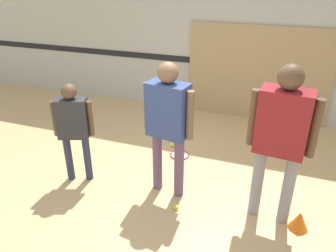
# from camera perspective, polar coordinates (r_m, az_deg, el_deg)

# --- Properties ---
(ground_plane) EXTENTS (16.00, 16.00, 0.00)m
(ground_plane) POSITION_cam_1_polar(r_m,az_deg,el_deg) (4.53, -1.98, -10.20)
(ground_plane) COLOR tan
(wall_back) EXTENTS (16.00, 0.07, 3.20)m
(wall_back) POSITION_cam_1_polar(r_m,az_deg,el_deg) (6.38, 7.20, 16.13)
(wall_back) COLOR beige
(wall_back) RESTS_ON ground_plane
(wall_panel) EXTENTS (2.60, 0.05, 1.76)m
(wall_panel) POSITION_cam_1_polar(r_m,az_deg,el_deg) (6.36, 15.29, 8.73)
(wall_panel) COLOR tan
(wall_panel) RESTS_ON ground_plane
(person_instructor) EXTENTS (0.65, 0.35, 1.74)m
(person_instructor) POSITION_cam_1_polar(r_m,az_deg,el_deg) (3.87, 0.00, 1.58)
(person_instructor) COLOR #6B4C70
(person_instructor) RESTS_ON ground_plane
(person_student_left) EXTENTS (0.50, 0.34, 1.39)m
(person_student_left) POSITION_cam_1_polar(r_m,az_deg,el_deg) (4.39, -16.19, 0.48)
(person_student_left) COLOR #2D334C
(person_student_left) RESTS_ON ground_plane
(person_student_right) EXTENTS (0.70, 0.34, 1.85)m
(person_student_right) POSITION_cam_1_polar(r_m,az_deg,el_deg) (3.60, 19.19, -0.74)
(person_student_right) COLOR gray
(person_student_right) RESTS_ON ground_plane
(racket_spare_on_floor) EXTENTS (0.39, 0.57, 0.03)m
(racket_spare_on_floor) POSITION_cam_1_polar(r_m,az_deg,el_deg) (5.15, 2.04, -5.17)
(racket_spare_on_floor) COLOR red
(racket_spare_on_floor) RESTS_ON ground_plane
(tennis_ball_near_instructor) EXTENTS (0.07, 0.07, 0.07)m
(tennis_ball_near_instructor) POSITION_cam_1_polar(r_m,az_deg,el_deg) (4.11, 1.39, -13.97)
(tennis_ball_near_instructor) COLOR #CCE038
(tennis_ball_near_instructor) RESTS_ON ground_plane
(tennis_ball_by_spare_racket) EXTENTS (0.07, 0.07, 0.07)m
(tennis_ball_by_spare_racket) POSITION_cam_1_polar(r_m,az_deg,el_deg) (5.18, 2.05, -4.66)
(tennis_ball_by_spare_racket) COLOR #CCE038
(tennis_ball_by_spare_racket) RESTS_ON ground_plane
(tennis_ball_stray_left) EXTENTS (0.07, 0.07, 0.07)m
(tennis_ball_stray_left) POSITION_cam_1_polar(r_m,az_deg,el_deg) (5.38, 0.81, -3.35)
(tennis_ball_stray_left) COLOR #CCE038
(tennis_ball_stray_left) RESTS_ON ground_plane
(training_cone) EXTENTS (0.22, 0.22, 0.23)m
(training_cone) POSITION_cam_1_polar(r_m,az_deg,el_deg) (4.09, 21.89, -15.06)
(training_cone) COLOR orange
(training_cone) RESTS_ON ground_plane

